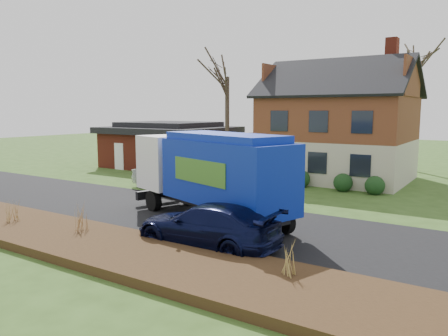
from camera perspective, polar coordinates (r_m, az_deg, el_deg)
The scene contains 13 objects.
ground at distance 19.50m, azimuth -4.60°, elevation -6.35°, with size 120.00×120.00×0.00m, color #2F4B19.
road at distance 19.50m, azimuth -4.60°, elevation -6.32°, with size 80.00×7.00×0.02m, color black.
mulch_verge at distance 15.75m, azimuth -16.59°, elevation -9.49°, with size 80.00×3.50×0.30m, color black.
main_house at distance 30.61m, azimuth 13.79°, elevation 6.14°, with size 12.95×8.95×9.26m.
ranch_house at distance 36.70m, azimuth -7.15°, elevation 3.04°, with size 9.80×8.20×3.70m.
garbage_truck at distance 18.26m, azimuth -1.71°, elevation -0.35°, with size 9.06×5.05×3.76m.
silver_sedan at distance 25.80m, azimuth -8.05°, elevation -1.25°, with size 1.60×4.60×1.52m, color #ADB0B5.
navy_wagon at distance 15.08m, azimuth -2.23°, elevation -7.51°, with size 2.14×5.26×1.53m, color black.
tree_front_west at distance 29.49m, azimuth 0.42°, elevation 13.75°, with size 3.21×3.21×9.53m.
tree_back at distance 37.19m, azimuth 23.81°, elevation 14.21°, with size 3.55×3.55×11.25m.
grass_clump_west at distance 19.22m, azimuth -25.90°, elevation -5.00°, with size 0.34×0.28×0.90m.
grass_clump_mid at distance 16.85m, azimuth -18.10°, elevation -6.05°, with size 0.38×0.31×1.05m.
grass_clump_east at distance 12.00m, azimuth 8.52°, elevation -11.52°, with size 0.38×0.32×0.96m.
Camera 1 is at (11.56, -14.99, 4.69)m, focal length 35.00 mm.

